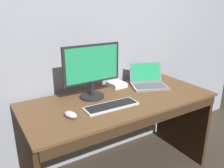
# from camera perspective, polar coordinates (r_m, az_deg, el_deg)

# --- Properties ---
(back_wall) EXTENTS (4.19, 0.04, 2.84)m
(back_wall) POSITION_cam_1_polar(r_m,az_deg,el_deg) (2.15, -4.33, 16.47)
(back_wall) COLOR gray
(back_wall) RESTS_ON ground
(desk) EXTENTS (1.59, 0.72, 0.77)m
(desk) POSITION_cam_1_polar(r_m,az_deg,el_deg) (2.03, 2.03, -9.81)
(desk) COLOR brown
(desk) RESTS_ON ground
(laptop_space_gray) EXTENTS (0.40, 0.38, 0.21)m
(laptop_space_gray) POSITION_cam_1_polar(r_m,az_deg,el_deg) (2.24, 8.87, 0.61)
(laptop_space_gray) COLOR slate
(laptop_space_gray) RESTS_ON desk
(external_monitor) EXTENTS (0.49, 0.20, 0.45)m
(external_monitor) POSITION_cam_1_polar(r_m,az_deg,el_deg) (1.88, -4.94, 3.37)
(external_monitor) COLOR black
(external_monitor) RESTS_ON desk
(wired_keyboard) EXTENTS (0.43, 0.15, 0.02)m
(wired_keyboard) POSITION_cam_1_polar(r_m,az_deg,el_deg) (1.78, -0.17, -5.38)
(wired_keyboard) COLOR #BCBCC1
(wired_keyboard) RESTS_ON desk
(computer_mouse) EXTENTS (0.09, 0.13, 0.04)m
(computer_mouse) POSITION_cam_1_polar(r_m,az_deg,el_deg) (1.65, -10.08, -7.38)
(computer_mouse) COLOR #B7B7BC
(computer_mouse) RESTS_ON desk
(external_drive_box) EXTENTS (0.14, 0.16, 0.04)m
(external_drive_box) POSITION_cam_1_polar(r_m,az_deg,el_deg) (2.20, 1.16, -0.07)
(external_drive_box) COLOR silver
(external_drive_box) RESTS_ON desk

